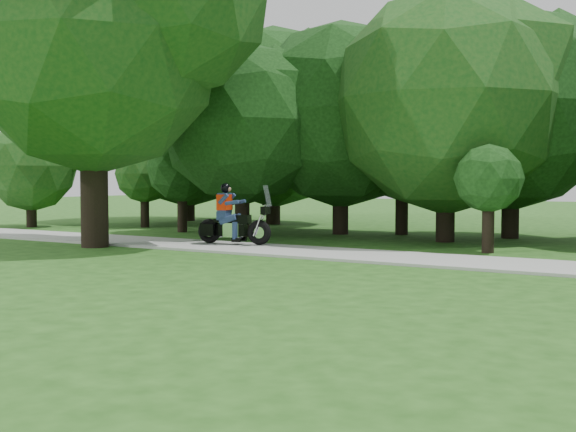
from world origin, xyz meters
The scene contains 4 objects.
ground centered at (0.00, 0.00, 0.00)m, with size 100.00×100.00×0.00m, color #214C15.
walkway centered at (0.00, 8.00, 0.03)m, with size 60.00×2.20×0.06m, color #A9A9A3.
big_tree_west centered at (-10.54, 6.85, 5.76)m, with size 8.64×6.56×9.96m.
touring_motorcycle centered at (-7.74, 8.44, 0.62)m, with size 2.02×0.85×1.55m.
Camera 1 is at (3.17, -6.25, 1.73)m, focal length 45.00 mm.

